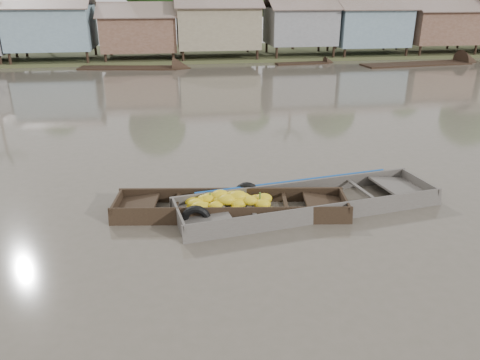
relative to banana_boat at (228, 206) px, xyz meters
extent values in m
plane|color=#524C3F|center=(0.24, -0.53, -0.19)|extent=(120.00, 120.00, 0.00)
cube|color=#384723|center=(0.24, 32.47, -0.19)|extent=(120.00, 12.00, 0.50)
cube|color=slate|center=(-10.26, 28.97, 2.51)|extent=(6.20, 5.20, 3.20)
cube|color=brown|center=(-10.26, 27.56, 4.56)|extent=(6.60, 3.02, 1.28)
cube|color=brown|center=(-3.56, 28.97, 2.01)|extent=(5.80, 4.60, 2.70)
cube|color=brown|center=(-3.56, 27.73, 3.81)|extent=(6.20, 2.67, 1.14)
cube|color=brown|center=(-3.56, 30.21, 3.81)|extent=(6.20, 2.67, 1.14)
cube|color=#7E7157|center=(2.74, 28.97, 2.46)|extent=(6.50, 5.30, 3.30)
cube|color=slate|center=(9.74, 28.97, 2.41)|extent=(5.40, 4.70, 2.90)
cube|color=brown|center=(9.74, 27.70, 4.31)|extent=(5.80, 2.73, 1.17)
cube|color=brown|center=(9.74, 30.24, 4.31)|extent=(5.80, 2.73, 1.17)
cube|color=slate|center=(15.74, 28.97, 2.31)|extent=(6.00, 5.00, 3.10)
cube|color=brown|center=(15.74, 27.62, 4.31)|extent=(6.40, 2.90, 1.24)
cube|color=brown|center=(15.74, 30.32, 4.31)|extent=(6.40, 2.90, 1.24)
cube|color=brown|center=(22.24, 28.97, 2.26)|extent=(5.70, 4.90, 2.80)
cube|color=brown|center=(22.24, 27.65, 4.11)|extent=(6.10, 2.85, 1.21)
cube|color=brown|center=(22.24, 30.29, 4.11)|extent=(6.10, 2.85, 1.21)
cylinder|color=#473323|center=(-11.76, 33.47, 2.26)|extent=(0.28, 0.28, 4.90)
cylinder|color=#473323|center=(-2.76, 32.47, 2.96)|extent=(0.28, 0.28, 6.30)
cylinder|color=#473323|center=(6.24, 33.47, 2.43)|extent=(0.28, 0.28, 5.25)
cylinder|color=#473323|center=(14.24, 32.47, 2.61)|extent=(0.28, 0.28, 5.60)
cylinder|color=#473323|center=(22.24, 33.47, 2.08)|extent=(0.28, 0.28, 4.55)
cylinder|color=#473323|center=(10.24, 32.97, 3.81)|extent=(0.24, 0.24, 8.00)
cube|color=black|center=(0.09, 0.00, -0.27)|extent=(6.13, 1.95, 0.08)
cube|color=black|center=(0.18, 0.65, -0.03)|extent=(6.13, 0.98, 0.57)
cube|color=black|center=(0.01, -0.65, -0.03)|extent=(6.13, 0.98, 0.57)
cube|color=black|center=(3.08, -0.40, -0.03)|extent=(0.24, 1.33, 0.54)
cube|color=black|center=(2.56, -0.33, 0.04)|extent=(1.19, 1.28, 0.21)
cube|color=black|center=(-2.89, 0.40, -0.03)|extent=(0.24, 1.33, 0.54)
cube|color=black|center=(-2.38, 0.33, 0.04)|extent=(1.19, 1.28, 0.21)
cube|color=black|center=(-1.34, 0.19, 0.09)|extent=(0.27, 1.29, 0.05)
cube|color=black|center=(1.52, -0.19, 0.09)|extent=(0.27, 1.29, 0.05)
ellipsoid|color=yellow|center=(-0.14, 0.17, 0.18)|extent=(0.47, 0.36, 0.27)
ellipsoid|color=yellow|center=(-0.06, 0.23, 0.16)|extent=(0.48, 0.36, 0.27)
ellipsoid|color=yellow|center=(-0.18, 0.09, 0.29)|extent=(0.51, 0.38, 0.29)
ellipsoid|color=yellow|center=(-0.92, 0.08, -0.01)|extent=(0.41, 0.31, 0.24)
ellipsoid|color=yellow|center=(-0.72, -0.21, 0.03)|extent=(0.53, 0.40, 0.30)
ellipsoid|color=yellow|center=(0.42, 0.33, 0.08)|extent=(0.46, 0.35, 0.26)
ellipsoid|color=yellow|center=(-0.45, 0.14, 0.20)|extent=(0.53, 0.40, 0.30)
ellipsoid|color=yellow|center=(0.99, 0.11, 0.10)|extent=(0.52, 0.40, 0.30)
ellipsoid|color=yellow|center=(0.26, -0.06, 0.30)|extent=(0.55, 0.41, 0.31)
ellipsoid|color=yellow|center=(-0.64, -0.13, 0.08)|extent=(0.47, 0.36, 0.27)
ellipsoid|color=yellow|center=(-0.33, -0.24, 0.15)|extent=(0.41, 0.31, 0.23)
ellipsoid|color=yellow|center=(-0.03, -0.15, 0.26)|extent=(0.51, 0.38, 0.29)
ellipsoid|color=yellow|center=(0.47, 0.36, 0.07)|extent=(0.44, 0.34, 0.25)
ellipsoid|color=yellow|center=(0.16, -0.12, 0.20)|extent=(0.48, 0.36, 0.27)
ellipsoid|color=yellow|center=(0.26, -0.22, 0.15)|extent=(0.46, 0.35, 0.26)
ellipsoid|color=yellow|center=(-0.74, -0.10, 0.07)|extent=(0.53, 0.40, 0.30)
ellipsoid|color=yellow|center=(-0.17, 0.36, 0.17)|extent=(0.42, 0.32, 0.24)
ellipsoid|color=yellow|center=(-0.15, -0.05, 0.20)|extent=(0.50, 0.38, 0.28)
ellipsoid|color=yellow|center=(0.14, 0.09, 0.27)|extent=(0.41, 0.31, 0.23)
ellipsoid|color=yellow|center=(0.57, -0.24, 0.23)|extent=(0.42, 0.32, 0.24)
ellipsoid|color=yellow|center=(1.07, -0.51, 0.01)|extent=(0.44, 0.34, 0.25)
ellipsoid|color=yellow|center=(-0.59, 0.16, 0.17)|extent=(0.46, 0.35, 0.26)
ellipsoid|color=yellow|center=(0.48, -0.11, 0.21)|extent=(0.49, 0.37, 0.28)
ellipsoid|color=yellow|center=(0.82, 0.21, 0.05)|extent=(0.46, 0.35, 0.26)
ellipsoid|color=yellow|center=(0.15, -0.37, 0.04)|extent=(0.43, 0.33, 0.25)
ellipsoid|color=yellow|center=(-0.82, 0.08, 0.08)|extent=(0.54, 0.41, 0.30)
ellipsoid|color=yellow|center=(0.89, -0.26, 0.12)|extent=(0.49, 0.37, 0.28)
ellipsoid|color=yellow|center=(-0.89, 0.27, 0.06)|extent=(0.49, 0.37, 0.28)
ellipsoid|color=yellow|center=(-0.03, 0.29, 0.12)|extent=(0.43, 0.33, 0.25)
ellipsoid|color=yellow|center=(-0.90, -0.23, -0.04)|extent=(0.43, 0.32, 0.24)
ellipsoid|color=yellow|center=(-0.67, -0.22, 0.01)|extent=(0.52, 0.39, 0.29)
ellipsoid|color=yellow|center=(0.06, 0.14, 0.19)|extent=(0.51, 0.38, 0.29)
cylinder|color=#3F6626|center=(-0.45, 0.07, 0.29)|extent=(0.04, 0.04, 0.20)
cylinder|color=#3F6626|center=(0.31, -0.03, 0.29)|extent=(0.04, 0.04, 0.20)
cylinder|color=#3F6626|center=(0.85, -0.10, 0.29)|extent=(0.04, 0.04, 0.20)
torus|color=black|center=(0.63, 0.68, -0.01)|extent=(0.78, 0.30, 0.76)
torus|color=black|center=(-0.87, -0.62, -0.01)|extent=(0.78, 0.30, 0.76)
cube|color=#453F3A|center=(2.19, -0.03, -0.27)|extent=(7.22, 2.61, 0.08)
cube|color=#453F3A|center=(2.05, 0.82, -0.02)|extent=(7.16, 1.29, 0.58)
cube|color=#453F3A|center=(2.32, -0.89, -0.02)|extent=(7.16, 1.29, 0.58)
cube|color=#453F3A|center=(5.68, 0.52, -0.02)|extent=(0.34, 1.75, 0.55)
cube|color=#453F3A|center=(5.07, 0.43, 0.05)|extent=(1.45, 1.70, 0.23)
cube|color=#453F3A|center=(-1.30, -0.59, -0.02)|extent=(0.34, 1.75, 0.55)
cube|color=#453F3A|center=(-0.70, -0.49, 0.05)|extent=(1.45, 1.70, 0.23)
cube|color=#453F3A|center=(0.52, -0.30, 0.09)|extent=(0.36, 1.69, 0.05)
cube|color=#453F3A|center=(3.86, 0.23, 0.09)|extent=(0.36, 1.69, 0.05)
cube|color=#665E54|center=(2.19, -0.03, -0.23)|extent=(5.53, 2.21, 0.02)
cube|color=navy|center=(2.04, 0.88, 0.20)|extent=(5.78, 1.00, 0.14)
torus|color=olive|center=(3.68, -0.09, -0.21)|extent=(0.40, 0.40, 0.06)
torus|color=olive|center=(3.68, -0.09, -0.17)|extent=(0.33, 0.33, 0.06)
cube|color=black|center=(17.75, 23.61, -0.24)|extent=(8.92, 2.87, 0.35)
cube|color=black|center=(-4.32, 24.98, -0.24)|extent=(7.43, 2.72, 0.35)
cube|color=black|center=(9.05, 25.33, -0.24)|extent=(4.27, 1.31, 0.35)
camera|label=1|loc=(-1.32, -11.11, 5.35)|focal=35.00mm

